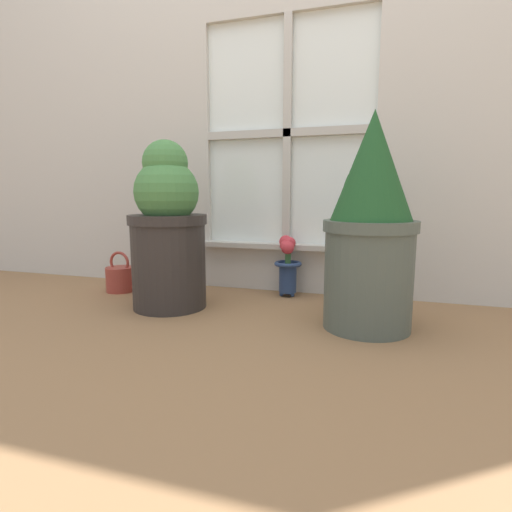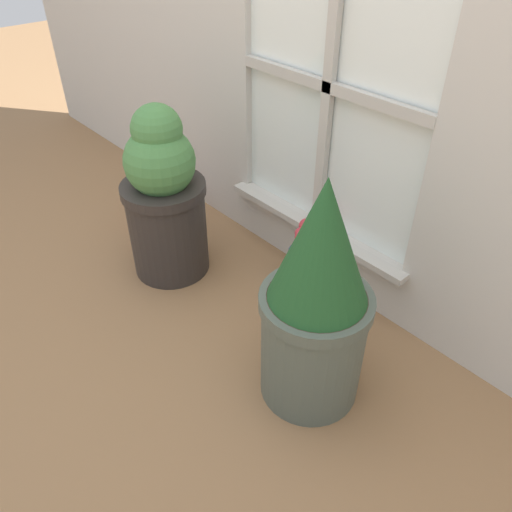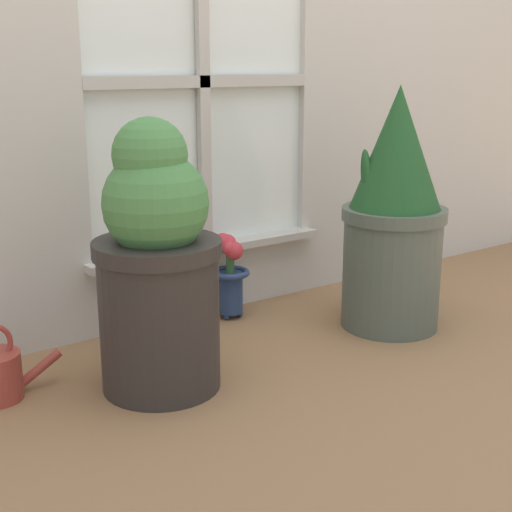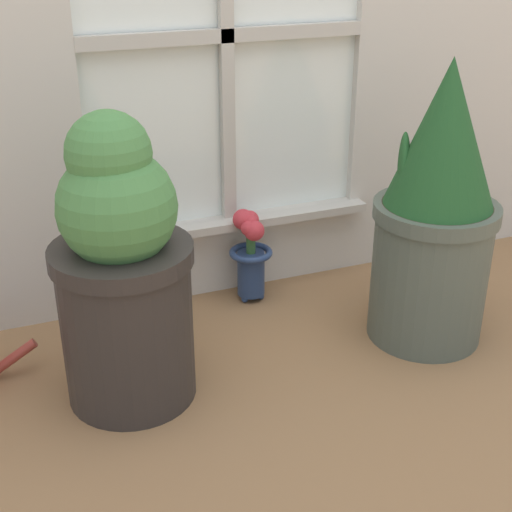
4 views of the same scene
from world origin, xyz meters
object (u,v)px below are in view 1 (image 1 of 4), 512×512
potted_plant_left (168,230)px  watering_can (121,278)px  flower_vase (288,263)px  potted_plant_right (370,227)px

potted_plant_left → watering_can: bearing=154.7°
watering_can → flower_vase: bearing=10.9°
watering_can → potted_plant_right: bearing=-9.9°
potted_plant_right → flower_vase: (-0.36, 0.35, -0.20)m
potted_plant_right → watering_can: (-1.14, 0.20, -0.29)m
potted_plant_right → flower_vase: bearing=136.0°
potted_plant_left → potted_plant_right: potted_plant_right is taller
potted_plant_right → watering_can: potted_plant_right is taller
flower_vase → watering_can: bearing=-169.1°
potted_plant_left → potted_plant_right: size_ratio=0.92×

